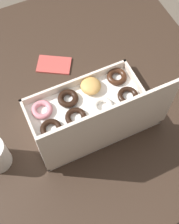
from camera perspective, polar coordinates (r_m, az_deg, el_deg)
name	(u,v)px	position (r m, az deg, el deg)	size (l,w,h in m)	color
ground_plane	(78,167)	(1.65, -2.16, -10.00)	(8.00, 8.00, 0.00)	#6B6054
dining_table	(72,112)	(1.08, -3.24, -0.06)	(0.95, 0.94, 0.71)	#38281E
donut_box	(94,116)	(0.91, 0.86, -0.81)	(0.37, 0.24, 0.25)	white
paper_napkin	(55,64)	(1.07, -6.35, 8.64)	(0.13, 0.12, 0.01)	#CC4C47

